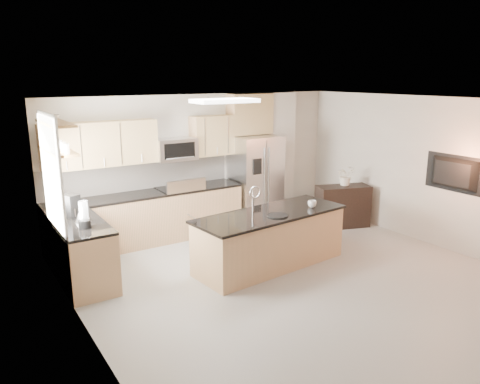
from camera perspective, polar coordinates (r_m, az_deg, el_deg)
floor at (r=6.94m, az=8.14°, el=-11.19°), size 6.50×6.50×0.00m
ceiling at (r=6.30m, az=8.97°, el=10.75°), size 6.00×6.50×0.02m
wall_back at (r=9.13m, az=-4.96°, el=3.64°), size 6.00×0.02×2.60m
wall_left at (r=5.12m, az=-17.83°, el=-5.37°), size 0.02×6.50×2.60m
wall_right at (r=8.73m, az=23.59°, el=2.01°), size 0.02×6.50×2.60m
back_counter at (r=8.55m, az=-11.12°, el=-3.01°), size 3.55×0.66×1.44m
left_counter at (r=7.17m, az=-18.73°, el=-6.99°), size 0.66×1.50×0.92m
range at (r=8.78m, az=-7.31°, el=-2.41°), size 0.76×0.64×1.14m
upper_cabinets at (r=8.38m, az=-12.44°, el=6.06°), size 3.50×0.33×0.75m
microwave at (r=8.64m, az=-7.90°, el=5.17°), size 0.76×0.40×0.40m
refrigerator at (r=9.44m, az=1.87°, el=1.48°), size 0.92×0.78×1.78m
partition_column at (r=9.97m, az=4.77°, el=4.53°), size 0.60×0.30×2.60m
window at (r=6.79m, az=-21.98°, el=2.04°), size 0.04×1.15×1.65m
shelf_lower at (r=6.86m, az=-21.33°, el=4.76°), size 0.30×1.20×0.04m
shelf_upper at (r=6.82m, az=-21.61°, el=7.83°), size 0.30×1.20×0.04m
ceiling_fixture at (r=7.36m, az=-1.86°, el=11.06°), size 1.00×0.50×0.06m
island at (r=7.41m, az=3.68°, el=-5.73°), size 2.59×1.14×1.29m
credenza at (r=9.50m, az=12.40°, el=-1.71°), size 1.12×0.74×0.83m
cup at (r=7.64m, az=8.78°, el=-1.44°), size 0.15×0.15×0.11m
platter at (r=7.11m, az=4.60°, el=-2.87°), size 0.40×0.40×0.02m
blender at (r=6.69m, az=-18.49°, el=-2.84°), size 0.16×0.16×0.38m
kettle at (r=6.98m, az=-18.66°, el=-2.51°), size 0.22×0.22×0.28m
coffee_maker at (r=7.25m, az=-19.84°, el=-1.67°), size 0.25×0.27×0.34m
bowl at (r=7.15m, az=-22.21°, el=8.52°), size 0.46×0.46×0.09m
flower_vase at (r=9.42m, az=12.78°, el=2.59°), size 0.61×0.55×0.60m
television at (r=8.54m, az=24.39°, el=2.03°), size 0.14×1.08×0.62m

